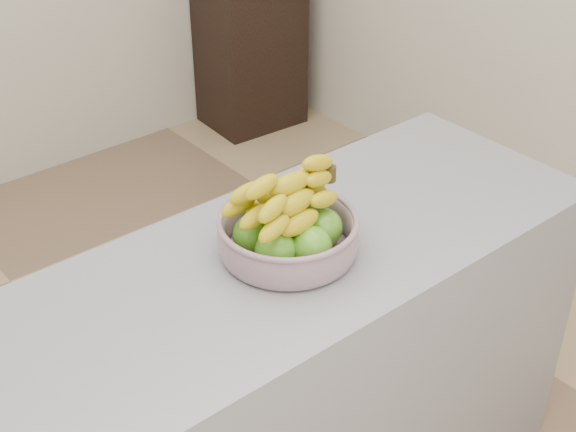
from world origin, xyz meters
The scene contains 3 objects.
counter centered at (0.00, -0.30, 0.45)m, with size 2.00×0.60×0.90m, color gray.
cabinet centered at (1.65, 1.78, 0.43)m, with size 0.48×0.39×0.87m, color black.
fruit_bowl centered at (0.19, -0.30, 0.96)m, with size 0.32×0.32×0.20m.
Camera 1 is at (-0.77, -1.46, 1.98)m, focal length 50.00 mm.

